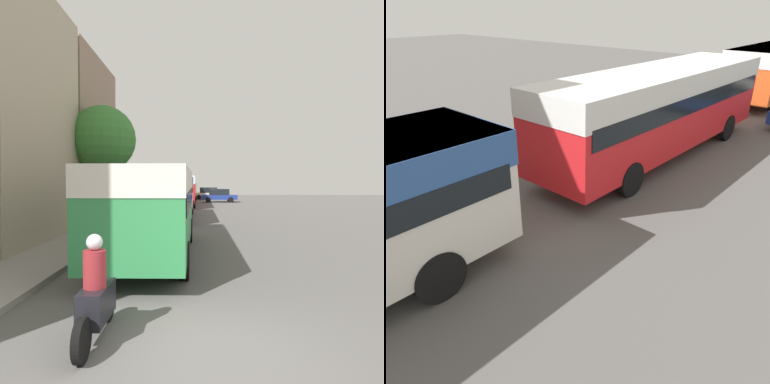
# 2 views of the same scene
# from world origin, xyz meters

# --- Properties ---
(bus_third_in_line) EXTENTS (2.61, 10.64, 2.98)m
(bus_third_in_line) POSITION_xyz_m (-1.74, 31.91, 1.94)
(bus_third_in_line) COLOR red
(bus_third_in_line) RESTS_ON ground_plane
(pedestrian_near_curb) EXTENTS (0.39, 0.39, 1.80)m
(pedestrian_near_curb) POSITION_xyz_m (-4.78, 30.51, 1.07)
(pedestrian_near_curb) COLOR #232838
(pedestrian_near_curb) RESTS_ON sidewalk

